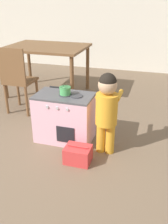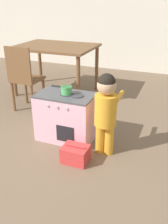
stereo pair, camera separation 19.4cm
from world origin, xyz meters
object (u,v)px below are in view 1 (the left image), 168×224
toy_pot (65,90)px  toy_basket (78,154)px  play_kitchen (65,117)px  dining_chair_near (18,79)px  child_figure (107,106)px  dining_table (47,52)px

toy_pot → toy_basket: (0.26, -0.38, -0.50)m
play_kitchen → dining_chair_near: 0.99m
child_figure → toy_pot: bearing=165.4°
child_figure → dining_chair_near: bearing=155.4°
play_kitchen → toy_pot: size_ratio=2.65×
dining_table → child_figure: bearing=-48.3°
toy_pot → toy_basket: toy_pot is taller
toy_basket → dining_table: 2.06m
dining_table → toy_basket: bearing=-57.8°
play_kitchen → dining_chair_near: bearing=150.0°
dining_table → dining_chair_near: 0.84m
toy_pot → dining_chair_near: bearing=150.4°
play_kitchen → toy_pot: 0.32m
child_figure → dining_table: bearing=131.7°
toy_pot → play_kitchen: bearing=-177.6°
toy_basket → child_figure: bearing=49.7°
child_figure → dining_table: (-1.27, 1.42, 0.16)m
child_figure → dining_chair_near: (-1.33, 0.61, -0.04)m
toy_pot → child_figure: (0.47, -0.12, -0.07)m
toy_basket → dining_table: size_ratio=0.20×
play_kitchen → child_figure: child_figure is taller
dining_table → dining_chair_near: (-0.06, -0.81, -0.20)m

